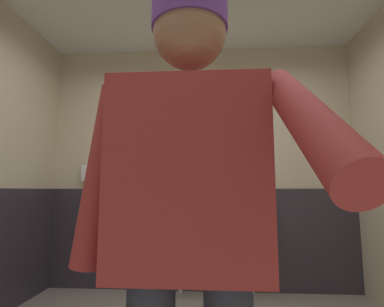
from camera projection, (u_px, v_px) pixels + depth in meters
The scene contains 7 objects.
wall_back at pixel (200, 164), 3.28m from camera, with size 3.97×0.12×2.72m, color beige.
wainscot_band_back at pixel (200, 239), 3.10m from camera, with size 3.37×0.03×1.08m, color #2D2833.
urinal_left at pixel (180, 217), 3.00m from camera, with size 0.40×0.34×1.24m.
urinal_middle at pixel (252, 218), 2.95m from camera, with size 0.40×0.34×1.24m.
privacy_divider_panel at pixel (215, 201), 2.93m from camera, with size 0.04×0.40×0.90m, color #4C4C51.
person at pixel (189, 212), 0.83m from camera, with size 0.67×0.60×1.68m.
soap_dispenser at pixel (87, 173), 3.25m from camera, with size 0.10×0.07×0.18m, color silver.
Camera 1 is at (0.13, -1.55, 1.06)m, focal length 26.71 mm.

